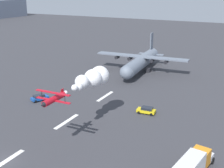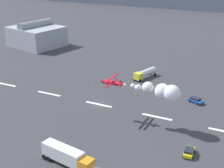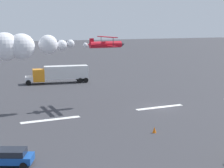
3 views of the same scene
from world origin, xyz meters
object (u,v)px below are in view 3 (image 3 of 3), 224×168
object	(u,v)px
semi_truck_orange	(59,73)
airport_staff_sedan	(10,157)
stunt_biplane_red	(26,46)
traffic_cone_far	(154,130)

from	to	relation	value
semi_truck_orange	airport_staff_sedan	size ratio (longest dim) A/B	2.99
semi_truck_orange	airport_staff_sedan	xyz separation A→B (m)	(15.50, 40.50, -1.30)
stunt_biplane_red	semi_truck_orange	xyz separation A→B (m)	(-10.65, -22.29, -7.43)
stunt_biplane_red	traffic_cone_far	world-z (taller)	stunt_biplane_red
semi_truck_orange	airport_staff_sedan	distance (m)	43.38
stunt_biplane_red	airport_staff_sedan	distance (m)	20.76
stunt_biplane_red	airport_staff_sedan	xyz separation A→B (m)	(4.85, 18.21, -8.73)
semi_truck_orange	airport_staff_sedan	bearing A→B (deg)	69.06
airport_staff_sedan	stunt_biplane_red	bearing A→B (deg)	-104.91
stunt_biplane_red	airport_staff_sedan	world-z (taller)	stunt_biplane_red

